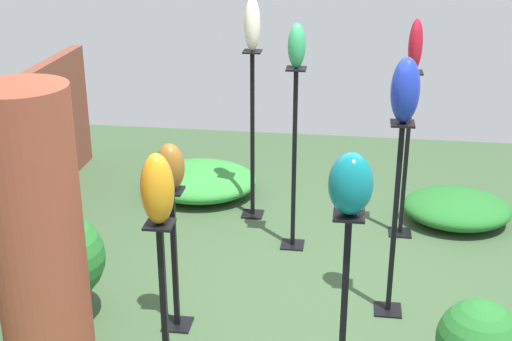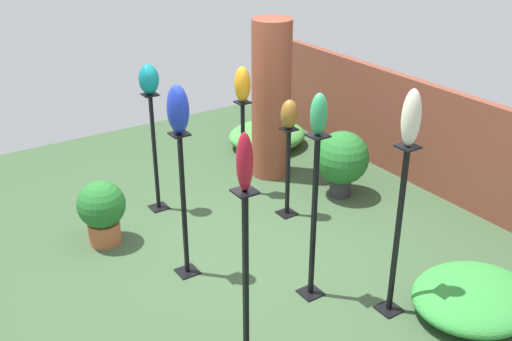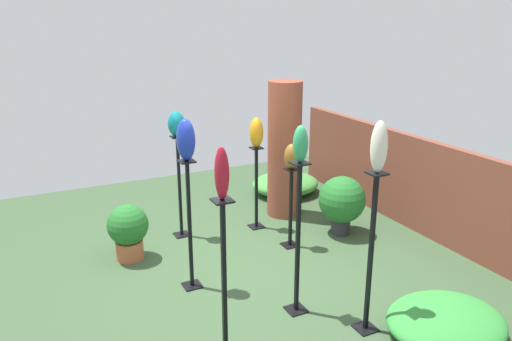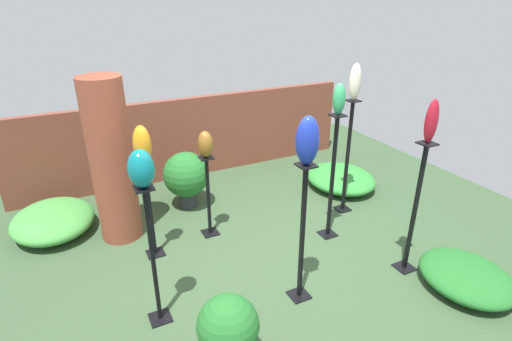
{
  "view_description": "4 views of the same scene",
  "coord_description": "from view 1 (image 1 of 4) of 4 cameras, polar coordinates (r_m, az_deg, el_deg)",
  "views": [
    {
      "loc": [
        -4.62,
        -0.26,
        2.93
      ],
      "look_at": [
        -0.02,
        0.39,
        1.08
      ],
      "focal_mm": 50.0,
      "sensor_mm": 36.0,
      "label": 1
    },
    {
      "loc": [
        4.46,
        -2.73,
        3.42
      ],
      "look_at": [
        -0.12,
        0.3,
        0.82
      ],
      "focal_mm": 42.0,
      "sensor_mm": 36.0,
      "label": 2
    },
    {
      "loc": [
        4.78,
        -2.17,
        2.92
      ],
      "look_at": [
        -0.2,
        0.31,
        1.18
      ],
      "focal_mm": 35.0,
      "sensor_mm": 36.0,
      "label": 3
    },
    {
      "loc": [
        -1.82,
        -3.27,
        2.86
      ],
      "look_at": [
        -0.07,
        0.22,
        1.1
      ],
      "focal_mm": 28.0,
      "sensor_mm": 36.0,
      "label": 4
    }
  ],
  "objects": [
    {
      "name": "foliage_bed_east",
      "position": [
        7.29,
        -4.51,
        -0.81
      ],
      "size": [
        1.01,
        1.16,
        0.3
      ],
      "primitive_type": "ellipsoid",
      "color": "#338C38",
      "rests_on": "ground"
    },
    {
      "name": "brick_pillar",
      "position": [
        4.09,
        -16.83,
        -7.34
      ],
      "size": [
        0.5,
        0.5,
        2.02
      ],
      "primitive_type": "cylinder",
      "color": "brown",
      "rests_on": "ground"
    },
    {
      "name": "pedestal_ruby",
      "position": [
        6.36,
        11.89,
        0.68
      ],
      "size": [
        0.2,
        0.2,
        1.51
      ],
      "color": "black",
      "rests_on": "ground"
    },
    {
      "name": "art_vase_teal",
      "position": [
        3.55,
        7.58,
        -1.07
      ],
      "size": [
        0.21,
        0.22,
        0.33
      ],
      "primitive_type": "ellipsoid",
      "color": "#0F727A",
      "rests_on": "pedestal_teal"
    },
    {
      "name": "pedestal_amber",
      "position": [
        4.35,
        -7.31,
        -11.8
      ],
      "size": [
        0.2,
        0.2,
        1.18
      ],
      "color": "black",
      "rests_on": "ground"
    },
    {
      "name": "potted_plant_front_left",
      "position": [
        5.26,
        -15.43,
        -6.96
      ],
      "size": [
        0.64,
        0.64,
        0.82
      ],
      "color": "#2D2D33",
      "rests_on": "ground"
    },
    {
      "name": "art_vase_amber",
      "position": [
        3.95,
        -7.89,
        -1.47
      ],
      "size": [
        0.19,
        0.19,
        0.42
      ],
      "primitive_type": "ellipsoid",
      "color": "orange",
      "rests_on": "pedestal_amber"
    },
    {
      "name": "pedestal_teal",
      "position": [
        3.99,
        6.92,
        -13.33
      ],
      "size": [
        0.2,
        0.2,
        1.41
      ],
      "color": "black",
      "rests_on": "ground"
    },
    {
      "name": "pedestal_cobalt",
      "position": [
        5.16,
        11.0,
        -4.58
      ],
      "size": [
        0.2,
        0.2,
        1.47
      ],
      "color": "black",
      "rests_on": "ground"
    },
    {
      "name": "foliage_bed_west",
      "position": [
        6.92,
        15.75,
        -2.92
      ],
      "size": [
        0.86,
        0.99,
        0.28
      ],
      "primitive_type": "ellipsoid",
      "color": "#236B28",
      "rests_on": "ground"
    },
    {
      "name": "art_vase_ruby",
      "position": [
        6.08,
        12.64,
        9.75
      ],
      "size": [
        0.13,
        0.12,
        0.44
      ],
      "primitive_type": "ellipsoid",
      "color": "maroon",
      "rests_on": "pedestal_ruby"
    },
    {
      "name": "pedestal_bronze",
      "position": [
        5.02,
        -6.51,
        -7.61
      ],
      "size": [
        0.2,
        0.2,
        1.06
      ],
      "color": "black",
      "rests_on": "ground"
    },
    {
      "name": "pedestal_ivory",
      "position": [
        6.58,
        -0.28,
        2.28
      ],
      "size": [
        0.2,
        0.2,
        1.6
      ],
      "color": "black",
      "rests_on": "ground"
    },
    {
      "name": "art_vase_bronze",
      "position": [
        4.71,
        -6.89,
        0.28
      ],
      "size": [
        0.18,
        0.19,
        0.32
      ],
      "primitive_type": "ellipsoid",
      "color": "brown",
      "rests_on": "pedestal_bronze"
    },
    {
      "name": "pedestal_jade",
      "position": [
        6.0,
        3.07,
        0.27
      ],
      "size": [
        0.2,
        0.2,
        1.59
      ],
      "color": "black",
      "rests_on": "ground"
    },
    {
      "name": "art_vase_cobalt",
      "position": [
        4.8,
        11.85,
        6.3
      ],
      "size": [
        0.21,
        0.19,
        0.44
      ],
      "primitive_type": "ellipsoid",
      "color": "#192D9E",
      "rests_on": "pedestal_cobalt"
    },
    {
      "name": "art_vase_ivory",
      "position": [
        6.3,
        -0.3,
        11.63
      ],
      "size": [
        0.16,
        0.14,
        0.46
      ],
      "primitive_type": "ellipsoid",
      "color": "beige",
      "rests_on": "pedestal_ivory"
    },
    {
      "name": "ground_plane",
      "position": [
        5.48,
        4.13,
        -10.72
      ],
      "size": [
        8.0,
        8.0,
        0.0
      ],
      "primitive_type": "plane",
      "color": "#385133"
    },
    {
      "name": "art_vase_jade",
      "position": [
        5.7,
        3.28,
        9.94
      ],
      "size": [
        0.14,
        0.14,
        0.36
      ],
      "primitive_type": "ellipsoid",
      "color": "#2D9356",
      "rests_on": "pedestal_jade"
    }
  ]
}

